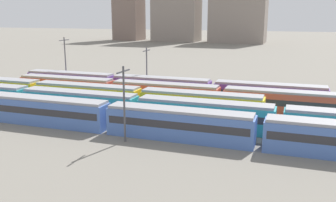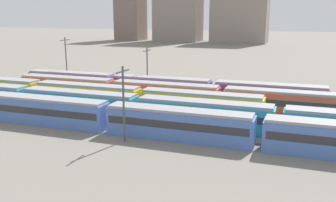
{
  "view_description": "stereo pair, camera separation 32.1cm",
  "coord_description": "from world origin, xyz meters",
  "px_view_note": "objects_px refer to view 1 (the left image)",
  "views": [
    {
      "loc": [
        41.77,
        -40.84,
        14.68
      ],
      "look_at": [
        24.0,
        10.4,
        2.04
      ],
      "focal_mm": 39.77,
      "sensor_mm": 36.0,
      "label": 1
    },
    {
      "loc": [
        42.07,
        -40.73,
        14.68
      ],
      "look_at": [
        24.0,
        10.4,
        2.04
      ],
      "focal_mm": 39.77,
      "sensor_mm": 36.0,
      "label": 2
    }
  ],
  "objects_px": {
    "train_track_1": "(279,121)",
    "train_track_2": "(87,95)",
    "train_track_4": "(161,87)",
    "catenary_pole_0": "(124,100)",
    "catenary_pole_1": "(147,68)",
    "train_track_0": "(179,124)",
    "catenary_pole_3": "(65,60)"
  },
  "relations": [
    {
      "from": "train_track_2",
      "to": "catenary_pole_0",
      "type": "bearing_deg",
      "value": -45.57
    },
    {
      "from": "train_track_4",
      "to": "catenary_pole_0",
      "type": "height_order",
      "value": "catenary_pole_0"
    },
    {
      "from": "catenary_pole_0",
      "to": "catenary_pole_1",
      "type": "distance_m",
      "value": 27.7
    },
    {
      "from": "train_track_4",
      "to": "train_track_1",
      "type": "bearing_deg",
      "value": -36.28
    },
    {
      "from": "train_track_1",
      "to": "train_track_2",
      "type": "relative_size",
      "value": 2.02
    },
    {
      "from": "train_track_0",
      "to": "catenary_pole_0",
      "type": "xyz_separation_m",
      "value": [
        -5.77,
        -2.94,
        3.12
      ]
    },
    {
      "from": "catenary_pole_1",
      "to": "train_track_2",
      "type": "bearing_deg",
      "value": -110.87
    },
    {
      "from": "train_track_1",
      "to": "train_track_2",
      "type": "height_order",
      "value": "same"
    },
    {
      "from": "train_track_1",
      "to": "catenary_pole_1",
      "type": "height_order",
      "value": "catenary_pole_1"
    },
    {
      "from": "train_track_2",
      "to": "catenary_pole_0",
      "type": "xyz_separation_m",
      "value": [
        13.08,
        -13.34,
        3.12
      ]
    },
    {
      "from": "catenary_pole_0",
      "to": "catenary_pole_1",
      "type": "relative_size",
      "value": 1.03
    },
    {
      "from": "train_track_4",
      "to": "catenary_pole_1",
      "type": "relative_size",
      "value": 6.4
    },
    {
      "from": "catenary_pole_0",
      "to": "catenary_pole_3",
      "type": "bearing_deg",
      "value": 134.29
    },
    {
      "from": "train_track_1",
      "to": "catenary_pole_0",
      "type": "bearing_deg",
      "value": -154.5
    },
    {
      "from": "train_track_0",
      "to": "catenary_pole_0",
      "type": "relative_size",
      "value": 10.41
    },
    {
      "from": "train_track_2",
      "to": "train_track_4",
      "type": "bearing_deg",
      "value": 49.44
    },
    {
      "from": "catenary_pole_1",
      "to": "catenary_pole_3",
      "type": "distance_m",
      "value": 17.94
    },
    {
      "from": "train_track_2",
      "to": "catenary_pole_3",
      "type": "bearing_deg",
      "value": 134.15
    },
    {
      "from": "train_track_0",
      "to": "catenary_pole_3",
      "type": "bearing_deg",
      "value": 143.27
    },
    {
      "from": "catenary_pole_0",
      "to": "train_track_2",
      "type": "bearing_deg",
      "value": 134.43
    },
    {
      "from": "catenary_pole_1",
      "to": "catenary_pole_0",
      "type": "bearing_deg",
      "value": -73.08
    },
    {
      "from": "train_track_4",
      "to": "catenary_pole_3",
      "type": "xyz_separation_m",
      "value": [
        -21.8,
        2.89,
        3.77
      ]
    },
    {
      "from": "train_track_0",
      "to": "train_track_1",
      "type": "bearing_deg",
      "value": 24.7
    },
    {
      "from": "train_track_1",
      "to": "train_track_4",
      "type": "bearing_deg",
      "value": 143.72
    },
    {
      "from": "train_track_0",
      "to": "train_track_2",
      "type": "distance_m",
      "value": 21.53
    },
    {
      "from": "train_track_1",
      "to": "train_track_4",
      "type": "distance_m",
      "value": 26.36
    },
    {
      "from": "train_track_0",
      "to": "catenary_pole_0",
      "type": "height_order",
      "value": "catenary_pole_0"
    },
    {
      "from": "catenary_pole_1",
      "to": "catenary_pole_3",
      "type": "bearing_deg",
      "value": 179.58
    },
    {
      "from": "catenary_pole_3",
      "to": "train_track_2",
      "type": "bearing_deg",
      "value": -45.85
    },
    {
      "from": "train_track_2",
      "to": "train_track_4",
      "type": "xyz_separation_m",
      "value": [
        8.9,
        10.4,
        0.0
      ]
    },
    {
      "from": "train_track_2",
      "to": "catenary_pole_3",
      "type": "height_order",
      "value": "catenary_pole_3"
    },
    {
      "from": "train_track_2",
      "to": "catenary_pole_3",
      "type": "distance_m",
      "value": 18.91
    }
  ]
}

